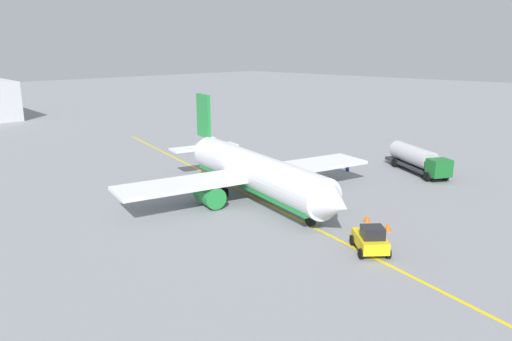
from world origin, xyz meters
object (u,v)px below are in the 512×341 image
fuel_tanker (417,159)px  refueling_worker (348,165)px  safety_cone_nose (367,218)px  pushback_tug (371,240)px  airplane (254,172)px  safety_cone_wingtip (388,227)px

fuel_tanker → refueling_worker: 8.61m
fuel_tanker → safety_cone_nose: fuel_tanker is taller
fuel_tanker → safety_cone_nose: bearing=-75.3°
pushback_tug → airplane: bearing=167.2°
fuel_tanker → safety_cone_nose: (5.20, -19.90, -1.38)m
pushback_tug → refueling_worker: pushback_tug is taller
safety_cone_wingtip → pushback_tug: bearing=-75.4°
pushback_tug → safety_cone_nose: bearing=123.6°
pushback_tug → fuel_tanker: bearing=109.3°
refueling_worker → safety_cone_nose: refueling_worker is taller
fuel_tanker → safety_cone_wingtip: 21.90m
airplane → fuel_tanker: (7.21, 21.78, -0.96)m
airplane → safety_cone_nose: bearing=8.6°
pushback_tug → safety_cone_wingtip: (-1.29, 4.96, -0.64)m
fuel_tanker → safety_cone_nose: 20.62m
airplane → safety_cone_wingtip: size_ratio=39.27×
refueling_worker → safety_cone_wingtip: (14.10, -14.92, -0.45)m
pushback_tug → safety_cone_wingtip: 5.17m
safety_cone_nose → pushback_tug: bearing=-56.4°
refueling_worker → airplane: bearing=-92.5°
pushback_tug → safety_cone_wingtip: pushback_tug is taller
airplane → pushback_tug: bearing=-12.8°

